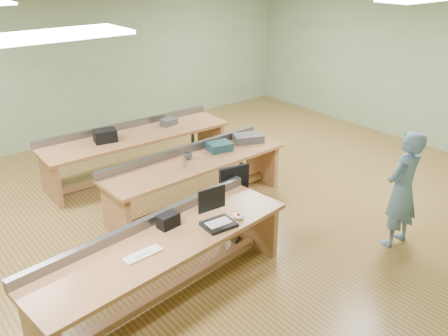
{
  "coord_description": "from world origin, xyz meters",
  "views": [
    {
      "loc": [
        -3.74,
        -5.18,
        3.53
      ],
      "look_at": [
        -0.1,
        -0.6,
        0.88
      ],
      "focal_mm": 38.0,
      "sensor_mm": 36.0,
      "label": 1
    }
  ],
  "objects_px": {
    "laptop_base": "(219,224)",
    "parts_bin_teal": "(220,147)",
    "person": "(402,190)",
    "drinks_can": "(184,164)",
    "task_chair": "(240,212)",
    "camera_bag": "(168,220)",
    "workbench_front": "(164,254)",
    "parts_bin_grey": "(248,138)",
    "mug": "(188,156)",
    "workbench_back": "(137,144)",
    "workbench_mid": "(196,171)"
  },
  "relations": [
    {
      "from": "workbench_back",
      "to": "drinks_can",
      "type": "xyz_separation_m",
      "value": [
        -0.14,
        -1.67,
        0.25
      ]
    },
    {
      "from": "workbench_mid",
      "to": "person",
      "type": "xyz_separation_m",
      "value": [
        1.46,
        -2.51,
        0.23
      ]
    },
    {
      "from": "workbench_front",
      "to": "task_chair",
      "type": "xyz_separation_m",
      "value": [
        1.47,
        0.46,
        -0.21
      ]
    },
    {
      "from": "person",
      "to": "parts_bin_grey",
      "type": "bearing_deg",
      "value": -82.99
    },
    {
      "from": "parts_bin_teal",
      "to": "workbench_back",
      "type": "bearing_deg",
      "value": 114.22
    },
    {
      "from": "person",
      "to": "laptop_base",
      "type": "xyz_separation_m",
      "value": [
        -2.34,
        0.81,
        -0.02
      ]
    },
    {
      "from": "task_chair",
      "to": "mug",
      "type": "xyz_separation_m",
      "value": [
        -0.04,
        1.17,
        0.45
      ]
    },
    {
      "from": "camera_bag",
      "to": "workbench_front",
      "type": "bearing_deg",
      "value": -141.51
    },
    {
      "from": "laptop_base",
      "to": "mug",
      "type": "height_order",
      "value": "mug"
    },
    {
      "from": "camera_bag",
      "to": "drinks_can",
      "type": "bearing_deg",
      "value": 43.2
    },
    {
      "from": "laptop_base",
      "to": "parts_bin_teal",
      "type": "height_order",
      "value": "parts_bin_teal"
    },
    {
      "from": "mug",
      "to": "drinks_can",
      "type": "xyz_separation_m",
      "value": [
        -0.21,
        -0.22,
        0.01
      ]
    },
    {
      "from": "workbench_back",
      "to": "laptop_base",
      "type": "bearing_deg",
      "value": -101.59
    },
    {
      "from": "camera_bag",
      "to": "task_chair",
      "type": "height_order",
      "value": "task_chair"
    },
    {
      "from": "task_chair",
      "to": "camera_bag",
      "type": "bearing_deg",
      "value": -158.4
    },
    {
      "from": "parts_bin_grey",
      "to": "drinks_can",
      "type": "bearing_deg",
      "value": -171.49
    },
    {
      "from": "laptop_base",
      "to": "drinks_can",
      "type": "distance_m",
      "value": 1.67
    },
    {
      "from": "laptop_base",
      "to": "camera_bag",
      "type": "xyz_separation_m",
      "value": [
        -0.45,
        0.34,
        0.06
      ]
    },
    {
      "from": "workbench_mid",
      "to": "task_chair",
      "type": "relative_size",
      "value": 3.07
    },
    {
      "from": "camera_bag",
      "to": "parts_bin_grey",
      "type": "relative_size",
      "value": 0.51
    },
    {
      "from": "parts_bin_teal",
      "to": "parts_bin_grey",
      "type": "xyz_separation_m",
      "value": [
        0.59,
        0.0,
        0.0
      ]
    },
    {
      "from": "person",
      "to": "drinks_can",
      "type": "relative_size",
      "value": 12.8
    },
    {
      "from": "drinks_can",
      "to": "parts_bin_grey",
      "type": "bearing_deg",
      "value": 8.51
    },
    {
      "from": "workbench_front",
      "to": "task_chair",
      "type": "height_order",
      "value": "task_chair"
    },
    {
      "from": "workbench_back",
      "to": "camera_bag",
      "type": "relative_size",
      "value": 13.91
    },
    {
      "from": "camera_bag",
      "to": "drinks_can",
      "type": "xyz_separation_m",
      "value": [
        1.04,
        1.22,
        -0.02
      ]
    },
    {
      "from": "workbench_mid",
      "to": "camera_bag",
      "type": "height_order",
      "value": "camera_bag"
    },
    {
      "from": "mug",
      "to": "camera_bag",
      "type": "bearing_deg",
      "value": -130.88
    },
    {
      "from": "person",
      "to": "task_chair",
      "type": "height_order",
      "value": "person"
    },
    {
      "from": "parts_bin_grey",
      "to": "task_chair",
      "type": "bearing_deg",
      "value": -134.68
    },
    {
      "from": "mug",
      "to": "workbench_back",
      "type": "bearing_deg",
      "value": 92.75
    },
    {
      "from": "workbench_mid",
      "to": "drinks_can",
      "type": "xyz_separation_m",
      "value": [
        -0.29,
        -0.14,
        0.25
      ]
    },
    {
      "from": "workbench_front",
      "to": "camera_bag",
      "type": "relative_size",
      "value": 13.44
    },
    {
      "from": "laptop_base",
      "to": "drinks_can",
      "type": "relative_size",
      "value": 2.85
    },
    {
      "from": "laptop_base",
      "to": "workbench_back",
      "type": "bearing_deg",
      "value": 81.8
    },
    {
      "from": "parts_bin_grey",
      "to": "mug",
      "type": "xyz_separation_m",
      "value": [
        -1.18,
        0.01,
        -0.01
      ]
    },
    {
      "from": "workbench_front",
      "to": "mug",
      "type": "bearing_deg",
      "value": 41.71
    },
    {
      "from": "workbench_back",
      "to": "task_chair",
      "type": "bearing_deg",
      "value": -86.53
    },
    {
      "from": "workbench_back",
      "to": "workbench_mid",
      "type": "bearing_deg",
      "value": -83.28
    },
    {
      "from": "workbench_front",
      "to": "drinks_can",
      "type": "xyz_separation_m",
      "value": [
        1.22,
        1.41,
        0.25
      ]
    },
    {
      "from": "workbench_mid",
      "to": "parts_bin_grey",
      "type": "bearing_deg",
      "value": 1.19
    },
    {
      "from": "person",
      "to": "drinks_can",
      "type": "bearing_deg",
      "value": -54.44
    },
    {
      "from": "camera_bag",
      "to": "parts_bin_grey",
      "type": "height_order",
      "value": "camera_bag"
    },
    {
      "from": "camera_bag",
      "to": "parts_bin_teal",
      "type": "relative_size",
      "value": 0.66
    },
    {
      "from": "laptop_base",
      "to": "camera_bag",
      "type": "bearing_deg",
      "value": 147.73
    },
    {
      "from": "workbench_front",
      "to": "parts_bin_teal",
      "type": "height_order",
      "value": "parts_bin_teal"
    },
    {
      "from": "workbench_back",
      "to": "drinks_can",
      "type": "distance_m",
      "value": 1.7
    },
    {
      "from": "camera_bag",
      "to": "mug",
      "type": "xyz_separation_m",
      "value": [
        1.25,
        1.44,
        -0.03
      ]
    },
    {
      "from": "workbench_front",
      "to": "laptop_base",
      "type": "relative_size",
      "value": 8.97
    },
    {
      "from": "camera_bag",
      "to": "task_chair",
      "type": "relative_size",
      "value": 0.24
    }
  ]
}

